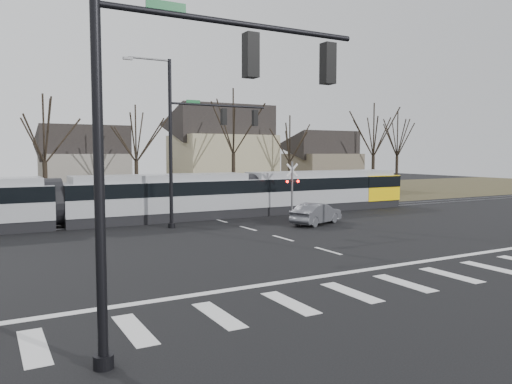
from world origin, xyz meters
TOP-DOWN VIEW (x-y plane):
  - ground at (0.00, 0.00)m, footprint 140.00×140.00m
  - grass_verge at (0.00, 32.00)m, footprint 140.00×28.00m
  - crosswalk at (0.00, -4.00)m, footprint 27.00×2.60m
  - stop_line at (0.00, -1.80)m, footprint 28.00×0.35m
  - lane_dashes at (0.00, 16.00)m, footprint 0.18×30.00m
  - rail_pair at (0.00, 15.80)m, footprint 90.00×1.52m
  - tram at (-3.60, 16.00)m, footprint 41.37×3.07m
  - sedan at (4.71, 9.48)m, footprint 4.50×5.24m
  - signal_pole_near_left at (-10.41, -6.00)m, footprint 9.28×0.44m
  - signal_pole_far at (-2.41, 12.50)m, footprint 9.28×0.44m
  - rail_crossing_signal at (5.00, 12.79)m, footprint 1.08×0.36m
  - tree_row at (2.00, 26.00)m, footprint 59.20×7.20m
  - house_b at (-5.00, 36.00)m, footprint 8.64×7.56m
  - house_c at (9.00, 33.00)m, footprint 10.80×8.64m
  - house_d at (24.00, 35.00)m, footprint 8.64×7.56m

SIDE VIEW (x-z plane):
  - ground at x=0.00m, z-range 0.00..0.00m
  - grass_verge at x=0.00m, z-range 0.00..0.01m
  - crosswalk at x=0.00m, z-range 0.00..0.01m
  - stop_line at x=0.00m, z-range 0.00..0.01m
  - lane_dashes at x=0.00m, z-range 0.00..0.01m
  - rail_pair at x=0.00m, z-range 0.00..0.06m
  - sedan at x=4.71m, z-range 0.00..1.38m
  - tram at x=-3.60m, z-range 0.14..3.28m
  - rail_crossing_signal at x=5.00m, z-range -0.11..3.89m
  - house_b at x=-5.00m, z-range 0.14..7.79m
  - house_d at x=24.00m, z-range 0.14..7.79m
  - tree_row at x=2.00m, z-range 0.00..10.00m
  - house_c at x=9.00m, z-range 0.18..10.28m
  - signal_pole_near_left at x=-10.41m, z-range 0.60..10.80m
  - signal_pole_far at x=-2.41m, z-range 0.60..10.80m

